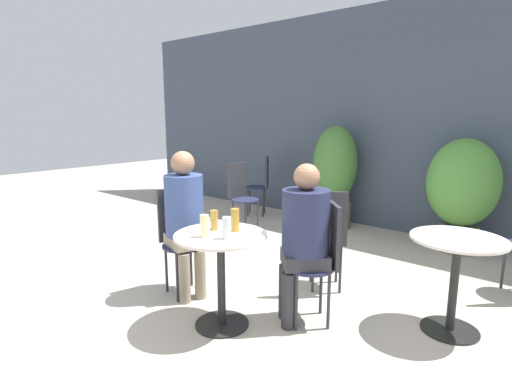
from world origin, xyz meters
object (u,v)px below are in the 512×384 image
at_px(bistro_chair_4, 241,191).
at_px(potted_plant_1, 462,188).
at_px(bistro_chair_5, 262,181).
at_px(beer_glass_1, 235,220).
at_px(bistro_chair_0, 322,253).
at_px(beer_glass_0, 227,228).
at_px(seated_person_0, 303,231).
at_px(beer_glass_3, 205,226).
at_px(seated_person_1, 185,212).
at_px(bistro_chair_1, 179,231).
at_px(cafe_table_near, 221,259).
at_px(potted_plant_0, 335,173).
at_px(cafe_table_far, 456,265).
at_px(bistro_chair_2, 328,232).
at_px(beer_glass_2, 214,220).

xyz_separation_m(bistro_chair_4, potted_plant_1, (2.50, 0.98, 0.20)).
distance_m(bistro_chair_5, beer_glass_1, 3.34).
height_order(bistro_chair_0, beer_glass_0, bistro_chair_0).
distance_m(seated_person_0, beer_glass_3, 0.72).
xyz_separation_m(seated_person_1, beer_glass_1, (0.62, -0.05, 0.05)).
distance_m(bistro_chair_0, bistro_chair_1, 1.30).
bearing_deg(bistro_chair_1, bistro_chair_4, 41.73).
bearing_deg(cafe_table_near, bistro_chair_4, 128.68).
bearing_deg(bistro_chair_4, bistro_chair_0, -118.70).
xyz_separation_m(bistro_chair_0, bistro_chair_4, (-2.11, 1.45, 0.00)).
relative_size(seated_person_1, beer_glass_0, 8.17).
xyz_separation_m(bistro_chair_1, bistro_chair_4, (-0.86, 1.76, 0.00)).
distance_m(cafe_table_near, potted_plant_0, 3.05).
relative_size(cafe_table_far, beer_glass_3, 4.45).
distance_m(bistro_chair_2, potted_plant_1, 2.05).
height_order(bistro_chair_4, beer_glass_1, bistro_chair_4).
xyz_separation_m(cafe_table_near, bistro_chair_1, (-0.72, 0.20, 0.03)).
relative_size(cafe_table_far, beer_glass_1, 4.15).
xyz_separation_m(cafe_table_near, bistro_chair_0, (0.54, 0.52, 0.03)).
distance_m(cafe_table_near, beer_glass_1, 0.30).
height_order(bistro_chair_0, seated_person_0, seated_person_0).
xyz_separation_m(cafe_table_far, beer_glass_3, (-1.38, -1.12, 0.28)).
xyz_separation_m(cafe_table_near, bistro_chair_2, (0.30, 1.02, 0.03)).
bearing_deg(beer_glass_3, bistro_chair_2, 73.41).
distance_m(cafe_table_far, seated_person_0, 1.10).
height_order(cafe_table_far, potted_plant_1, potted_plant_1).
height_order(seated_person_0, potted_plant_0, potted_plant_0).
bearing_deg(potted_plant_1, bistro_chair_5, -177.53).
xyz_separation_m(beer_glass_1, beer_glass_2, (-0.15, -0.07, -0.01)).
distance_m(seated_person_1, potted_plant_0, 2.80).
height_order(cafe_table_near, beer_glass_2, beer_glass_2).
xyz_separation_m(bistro_chair_0, beer_glass_1, (-0.51, -0.40, 0.25)).
bearing_deg(bistro_chair_0, potted_plant_1, 126.92).
bearing_deg(beer_glass_3, potted_plant_0, 102.22).
xyz_separation_m(cafe_table_near, beer_glass_1, (0.03, 0.12, 0.28)).
bearing_deg(cafe_table_far, beer_glass_1, -145.98).
distance_m(cafe_table_near, seated_person_0, 0.64).
bearing_deg(cafe_table_near, cafe_table_far, 36.81).
bearing_deg(beer_glass_1, beer_glass_2, -154.55).
bearing_deg(bistro_chair_0, bistro_chair_1, -120.00).
height_order(bistro_chair_0, beer_glass_2, bistro_chair_0).
distance_m(cafe_table_far, seated_person_1, 2.11).
xyz_separation_m(beer_glass_0, beer_glass_1, (-0.08, 0.17, 0.01)).
distance_m(bistro_chair_5, potted_plant_0, 1.23).
xyz_separation_m(seated_person_1, beer_glass_0, (0.70, -0.21, 0.04)).
bearing_deg(potted_plant_1, bistro_chair_4, -158.48).
bearing_deg(seated_person_1, beer_glass_1, -78.34).
distance_m(cafe_table_far, bistro_chair_0, 0.94).
bearing_deg(potted_plant_0, bistro_chair_4, -131.43).
height_order(beer_glass_1, potted_plant_1, potted_plant_1).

